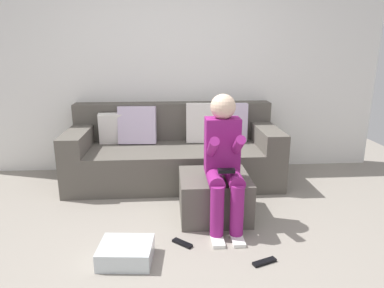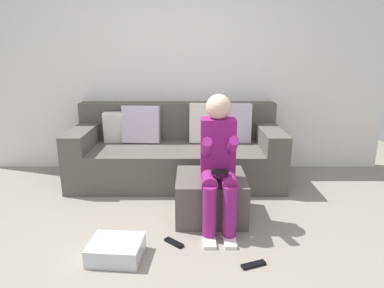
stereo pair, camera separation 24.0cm
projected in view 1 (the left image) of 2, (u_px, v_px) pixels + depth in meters
name	position (u px, v px, depth m)	size (l,w,h in m)	color
ground_plane	(181.00, 255.00, 2.66)	(6.78, 6.78, 0.00)	gray
wall_back	(174.00, 60.00, 4.29)	(5.21, 0.10, 2.77)	white
couch_sectional	(175.00, 151.00, 4.13)	(2.41, 0.97, 0.90)	#59544C
ottoman	(214.00, 196.00, 3.25)	(0.64, 0.60, 0.40)	#59544C
person_seated	(224.00, 158.00, 2.96)	(0.30, 0.61, 1.16)	#8C1E72
storage_bin	(126.00, 252.00, 2.58)	(0.39, 0.33, 0.14)	silver
remote_near_ottoman	(264.00, 262.00, 2.56)	(0.19, 0.05, 0.02)	black
remote_by_storage_bin	(182.00, 243.00, 2.80)	(0.18, 0.05, 0.02)	black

